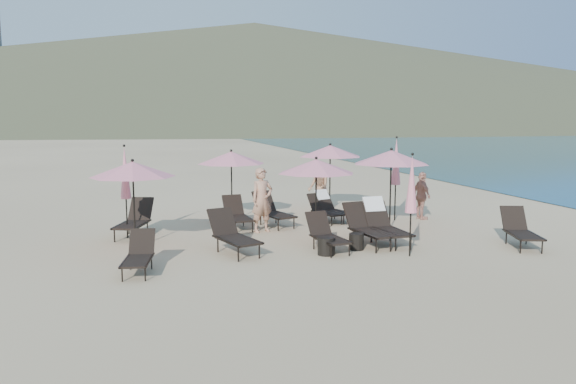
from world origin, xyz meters
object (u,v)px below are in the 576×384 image
object	(u,v)px
umbrella_closed_1	(396,162)
beachgoer_c	(422,196)
beachgoer_a	(262,200)
umbrella_open_3	(231,158)
umbrella_open_2	(391,157)
lounger_10	(325,209)
side_table_0	(326,246)
umbrella_closed_0	(412,185)
lounger_8	(273,211)
umbrella_closed_2	(125,173)
lounger_4	(368,227)
lounger_7	(237,214)
lounger_1	(233,234)
lounger_2	(327,234)
beachgoer_b	(318,187)
umbrella_open_4	(330,151)
umbrella_open_0	(133,169)
lounger_5	(520,229)
lounger_9	(332,206)
side_table_1	(356,242)
lounger_3	(384,223)
lounger_0	(139,254)
umbrella_open_1	(316,166)
lounger_6	(135,220)

from	to	relation	value
umbrella_closed_1	beachgoer_c	xyz separation A→B (m)	(0.93, -0.07, -1.13)
beachgoer_a	beachgoer_c	bearing A→B (deg)	-10.80
umbrella_open_3	umbrella_open_2	bearing A→B (deg)	-30.17
lounger_10	side_table_0	size ratio (longest dim) A/B	3.62
umbrella_closed_0	umbrella_closed_1	size ratio (longest dim) A/B	0.92
lounger_8	umbrella_closed_2	size ratio (longest dim) A/B	0.71
lounger_4	lounger_7	distance (m)	4.34
lounger_1	lounger_4	world-z (taller)	lounger_4
lounger_2	beachgoer_b	bearing A→B (deg)	66.73
umbrella_open_2	lounger_1	bearing A→B (deg)	-161.41
lounger_1	beachgoer_a	size ratio (longest dim) A/B	1.01
lounger_1	umbrella_open_3	size ratio (longest dim) A/B	0.82
lounger_4	umbrella_open_4	world-z (taller)	umbrella_open_4
lounger_7	umbrella_open_2	size ratio (longest dim) A/B	0.68
umbrella_open_0	umbrella_open_2	distance (m)	7.47
umbrella_closed_2	umbrella_open_4	bearing A→B (deg)	22.66
umbrella_closed_2	beachgoer_c	world-z (taller)	umbrella_closed_2
lounger_8	lounger_5	bearing A→B (deg)	-54.79
lounger_5	lounger_9	distance (m)	6.00
umbrella_open_4	umbrella_closed_2	bearing A→B (deg)	-157.34
lounger_5	beachgoer_c	bearing A→B (deg)	115.38
umbrella_open_4	side_table_1	distance (m)	6.37
lounger_9	umbrella_open_2	xyz separation A→B (m)	(1.19, -1.89, 1.73)
lounger_2	lounger_3	xyz separation A→B (m)	(1.76, 0.41, 0.13)
beachgoer_b	beachgoer_c	bearing A→B (deg)	52.27
lounger_10	beachgoer_a	size ratio (longest dim) A/B	0.84
lounger_0	umbrella_closed_2	world-z (taller)	umbrella_closed_2
lounger_10	umbrella_open_1	world-z (taller)	umbrella_open_1
lounger_7	umbrella_closed_2	size ratio (longest dim) A/B	0.64
umbrella_open_3	lounger_3	bearing A→B (deg)	-50.91
lounger_2	umbrella_open_3	distance (m)	5.19
side_table_0	side_table_1	bearing A→B (deg)	18.54
lounger_8	umbrella_closed_2	distance (m)	4.65
beachgoer_a	lounger_1	bearing A→B (deg)	-135.70
lounger_6	side_table_0	distance (m)	5.78
lounger_1	umbrella_closed_0	bearing A→B (deg)	-36.78
beachgoer_a	umbrella_closed_1	bearing A→B (deg)	-8.72
lounger_5	umbrella_closed_0	xyz separation A→B (m)	(-3.29, -0.20, 1.31)
umbrella_open_1	umbrella_open_2	distance (m)	2.74
umbrella_open_2	umbrella_closed_0	size ratio (longest dim) A/B	0.98
lounger_10	lounger_5	bearing A→B (deg)	-66.62
lounger_2	side_table_1	xyz separation A→B (m)	(0.76, -0.12, -0.21)
umbrella_open_4	side_table_1	bearing A→B (deg)	-102.90
lounger_8	beachgoer_c	size ratio (longest dim) A/B	1.19
side_table_1	umbrella_closed_0	bearing A→B (deg)	-44.27
side_table_1	beachgoer_a	xyz separation A→B (m)	(-1.84, 2.85, 0.74)
lounger_3	side_table_1	xyz separation A→B (m)	(-1.00, -0.54, -0.35)
lounger_1	umbrella_open_1	world-z (taller)	umbrella_open_1
umbrella_open_2	umbrella_open_4	size ratio (longest dim) A/B	1.01
lounger_8	lounger_9	size ratio (longest dim) A/B	1.15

